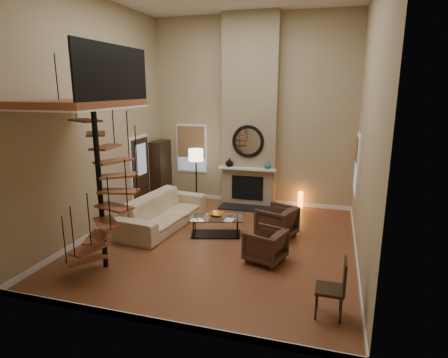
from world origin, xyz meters
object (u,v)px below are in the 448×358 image
(sofa, at_px, (163,211))
(side_chair, at_px, (336,285))
(armchair_near, at_px, (280,222))
(accent_lamp, at_px, (300,200))
(hutch, at_px, (161,170))
(coffee_table, at_px, (216,224))
(floor_lamp, at_px, (196,160))
(armchair_far, at_px, (268,246))

(sofa, distance_m, side_chair, 5.10)
(armchair_near, distance_m, accent_lamp, 2.38)
(side_chair, bearing_deg, sofa, 146.23)
(hutch, xyz_separation_m, sofa, (1.11, -2.22, -0.55))
(sofa, distance_m, coffee_table, 1.49)
(coffee_table, xyz_separation_m, floor_lamp, (-1.25, 2.03, 1.13))
(armchair_near, relative_size, floor_lamp, 0.47)
(accent_lamp, bearing_deg, armchair_near, -96.67)
(hutch, distance_m, armchair_far, 5.39)
(hutch, height_order, accent_lamp, hutch)
(hutch, distance_m, armchair_near, 4.61)
(coffee_table, height_order, floor_lamp, floor_lamp)
(armchair_far, distance_m, side_chair, 2.03)
(coffee_table, distance_m, floor_lamp, 2.64)
(armchair_near, distance_m, armchair_far, 1.42)
(sofa, relative_size, armchair_far, 3.78)
(armchair_far, distance_m, floor_lamp, 4.27)
(side_chair, bearing_deg, accent_lamp, 100.70)
(hutch, height_order, sofa, hutch)
(armchair_near, height_order, floor_lamp, floor_lamp)
(armchair_near, height_order, armchair_far, armchair_near)
(accent_lamp, distance_m, side_chair, 5.42)
(armchair_far, xyz_separation_m, side_chair, (1.30, -1.54, 0.17))
(hutch, xyz_separation_m, armchair_far, (4.05, -3.51, -0.60))
(armchair_near, xyz_separation_m, armchair_far, (-0.02, -1.42, 0.00))
(sofa, xyz_separation_m, side_chair, (4.24, -2.83, 0.13))
(armchair_far, relative_size, coffee_table, 0.52)
(armchair_far, xyz_separation_m, floor_lamp, (-2.71, 3.13, 1.06))
(armchair_far, distance_m, accent_lamp, 3.79)
(armchair_far, relative_size, side_chair, 0.78)
(armchair_near, bearing_deg, side_chair, 44.48)
(armchair_near, bearing_deg, floor_lamp, -100.87)
(sofa, relative_size, coffee_table, 1.98)
(floor_lamp, bearing_deg, sofa, -96.95)
(armchair_near, bearing_deg, armchair_far, 20.19)
(sofa, bearing_deg, armchair_far, -107.73)
(floor_lamp, xyz_separation_m, accent_lamp, (3.01, 0.65, -1.16))
(armchair_near, xyz_separation_m, coffee_table, (-1.48, -0.33, -0.07))
(side_chair, bearing_deg, hutch, 136.65)
(armchair_far, bearing_deg, armchair_near, -163.52)
(sofa, distance_m, armchair_far, 3.21)
(accent_lamp, height_order, side_chair, side_chair)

